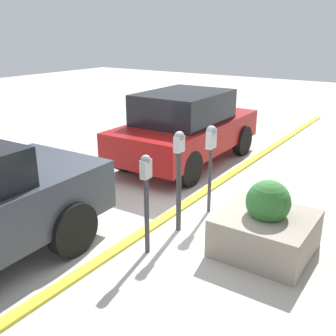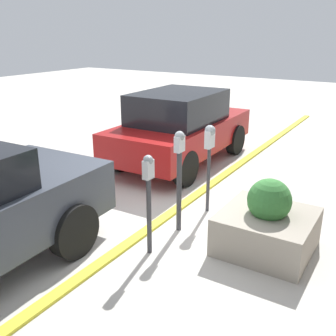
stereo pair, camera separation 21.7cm
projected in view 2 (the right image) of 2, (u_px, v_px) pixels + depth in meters
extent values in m
plane|color=beige|center=(163.00, 224.00, 6.08)|extent=(40.00, 40.00, 0.00)
cube|color=gold|center=(158.00, 222.00, 6.12)|extent=(19.00, 0.16, 0.04)
cylinder|color=#38383D|center=(149.00, 217.00, 5.14)|extent=(0.06, 0.06, 1.07)
cube|color=silver|center=(148.00, 169.00, 4.93)|extent=(0.15, 0.09, 0.25)
sphere|color=gray|center=(148.00, 160.00, 4.88)|extent=(0.13, 0.13, 0.13)
cylinder|color=#38383D|center=(179.00, 192.00, 5.72)|extent=(0.08, 0.08, 1.23)
cube|color=silver|center=(180.00, 144.00, 5.48)|extent=(0.17, 0.09, 0.23)
sphere|color=gray|center=(180.00, 136.00, 5.44)|extent=(0.14, 0.14, 0.14)
cylinder|color=#38383D|center=(208.00, 180.00, 6.36)|extent=(0.06, 0.06, 1.09)
cube|color=silver|center=(210.00, 139.00, 6.13)|extent=(0.20, 0.09, 0.28)
sphere|color=gray|center=(210.00, 130.00, 6.09)|extent=(0.17, 0.17, 0.17)
cube|color=#A39989|center=(266.00, 231.00, 5.31)|extent=(1.18, 1.20, 0.54)
sphere|color=#387A38|center=(269.00, 200.00, 5.16)|extent=(0.58, 0.58, 0.58)
cylinder|color=black|center=(74.00, 231.00, 5.11)|extent=(0.74, 0.21, 0.74)
cube|color=maroon|center=(182.00, 134.00, 8.78)|extent=(3.98, 1.82, 0.62)
cube|color=black|center=(178.00, 107.00, 8.44)|extent=(2.08, 1.57, 0.64)
cylinder|color=black|center=(235.00, 140.00, 9.46)|extent=(0.70, 0.21, 0.70)
cylinder|color=black|center=(178.00, 131.00, 10.26)|extent=(0.70, 0.21, 0.70)
cylinder|color=black|center=(186.00, 168.00, 7.50)|extent=(0.70, 0.21, 0.70)
cylinder|color=black|center=(120.00, 155.00, 8.30)|extent=(0.70, 0.21, 0.70)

